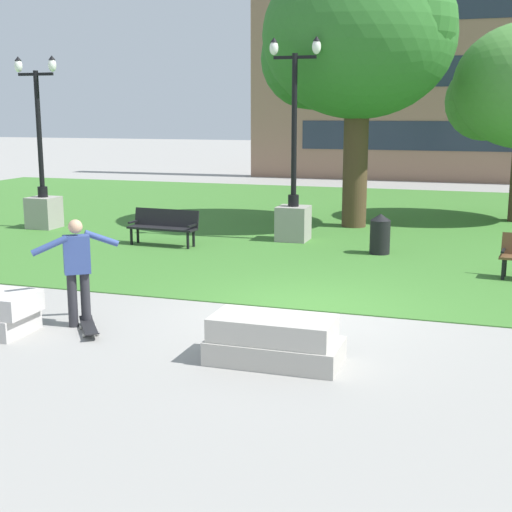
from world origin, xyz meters
The scene contains 11 objects.
ground_plane centered at (0.00, 0.00, 0.00)m, with size 140.00×140.00×0.00m, color gray.
grass_lawn centered at (0.00, 10.00, 0.01)m, with size 40.00×20.00×0.02m, color #3D752D.
concrete_block_left centered at (0.18, -2.61, 0.31)m, with size 1.80×0.90×0.64m.
person_skateboarder centered at (-3.23, -1.95, 0.98)m, with size 0.93×1.22×1.71m.
skateboard centered at (-2.91, -2.21, 0.09)m, with size 0.77×0.94×0.14m.
park_bench_near_left centered at (-4.90, 4.77, 0.54)m, with size 1.83×0.64×0.90m.
lamp_post_right centered at (-1.96, 6.42, 1.06)m, with size 1.32×0.80×5.16m.
lamp_post_center centered at (-9.38, 6.18, 1.01)m, with size 1.32×0.80×4.85m.
tree_near_right centered at (-0.92, 9.24, 5.35)m, with size 5.70×5.43×7.72m.
trash_bin centered at (0.47, 5.31, 0.50)m, with size 0.49×0.49×0.96m.
building_facade_distant centered at (2.12, 24.50, 6.77)m, with size 22.10×1.03×13.55m.
Camera 1 is at (2.77, -11.45, 3.34)m, focal length 50.00 mm.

